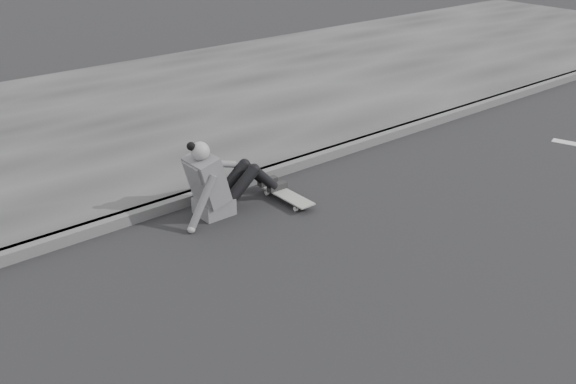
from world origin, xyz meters
The scene contains 5 objects.
ground centered at (0.00, 0.00, 0.00)m, with size 80.00×80.00×0.00m, color black.
curb centered at (0.00, 2.58, 0.06)m, with size 24.00×0.16×0.12m, color #4B4B4B.
sidewalk centered at (0.00, 5.60, 0.06)m, with size 24.00×6.00×0.12m, color #343434.
skateboard centered at (-1.74, 1.93, 0.07)m, with size 0.20×0.78×0.09m.
seated_woman centered at (-2.48, 2.18, 0.36)m, with size 1.38×0.46×0.88m.
Camera 1 is at (-5.82, -3.12, 3.19)m, focal length 40.00 mm.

